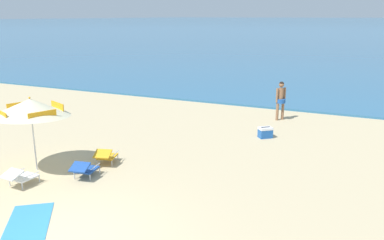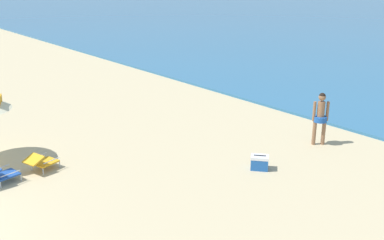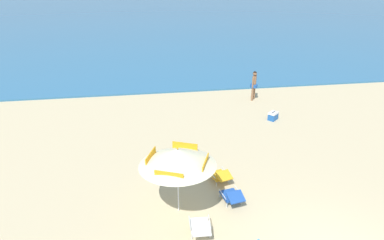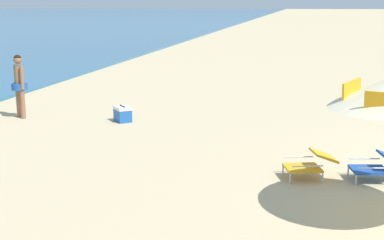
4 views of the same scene
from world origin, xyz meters
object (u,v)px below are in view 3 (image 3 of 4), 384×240
(cooler_box, at_px, (273,116))
(beach_umbrella_striped_main, at_px, (177,157))
(person_standing_near_shore, at_px, (254,83))
(lounge_chair_under_umbrella, at_px, (221,175))
(lounge_chair_beside_umbrella, at_px, (200,227))
(lounge_chair_facing_sea, at_px, (232,196))

(cooler_box, bearing_deg, beach_umbrella_striped_main, -132.33)
(person_standing_near_shore, height_order, cooler_box, person_standing_near_shore)
(lounge_chair_under_umbrella, relative_size, lounge_chair_beside_umbrella, 1.09)
(lounge_chair_facing_sea, bearing_deg, person_standing_near_shore, 67.28)
(beach_umbrella_striped_main, relative_size, cooler_box, 3.87)
(lounge_chair_facing_sea, bearing_deg, beach_umbrella_striped_main, -176.62)
(lounge_chair_facing_sea, bearing_deg, lounge_chair_under_umbrella, 95.18)
(beach_umbrella_striped_main, relative_size, lounge_chair_under_umbrella, 2.38)
(lounge_chair_facing_sea, bearing_deg, lounge_chair_beside_umbrella, -136.61)
(person_standing_near_shore, bearing_deg, lounge_chair_facing_sea, -112.72)
(cooler_box, bearing_deg, lounge_chair_facing_sea, -122.43)
(lounge_chair_under_umbrella, relative_size, person_standing_near_shore, 0.58)
(beach_umbrella_striped_main, xyz_separation_m, lounge_chair_facing_sea, (1.71, 0.10, -1.63))
(lounge_chair_beside_umbrella, xyz_separation_m, lounge_chair_facing_sea, (1.23, 1.16, -0.00))
(lounge_chair_facing_sea, distance_m, person_standing_near_shore, 9.49)
(beach_umbrella_striped_main, relative_size, lounge_chair_beside_umbrella, 2.60)
(lounge_chair_beside_umbrella, xyz_separation_m, cooler_box, (4.95, 7.03, -0.07))
(beach_umbrella_striped_main, xyz_separation_m, lounge_chair_under_umbrella, (1.61, 1.24, -1.63))
(lounge_chair_beside_umbrella, bearing_deg, cooler_box, 54.82)
(lounge_chair_under_umbrella, height_order, lounge_chair_facing_sea, lounge_chair_facing_sea)
(lounge_chair_under_umbrella, relative_size, cooler_box, 1.63)
(lounge_chair_under_umbrella, distance_m, cooler_box, 6.09)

